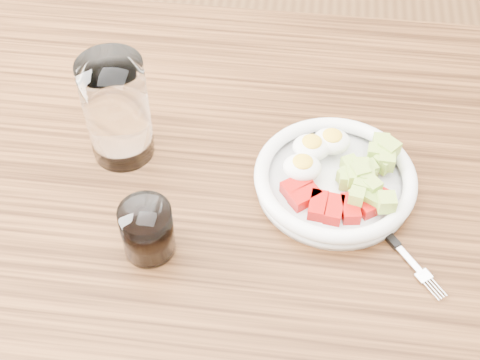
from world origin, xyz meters
The scene contains 5 objects.
dining_table centered at (0.00, 0.00, 0.67)m, with size 1.50×0.90×0.77m.
bowl centered at (0.12, 0.04, 0.79)m, with size 0.23×0.23×0.05m.
fork centered at (0.20, -0.04, 0.77)m, with size 0.11×0.14×0.01m.
water_glass centered at (-0.19, 0.07, 0.85)m, with size 0.09×0.09×0.16m, color white.
coffee_glass centered at (-0.12, -0.10, 0.81)m, with size 0.07×0.07×0.08m.
Camera 1 is at (0.06, -0.58, 1.50)m, focal length 50.00 mm.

